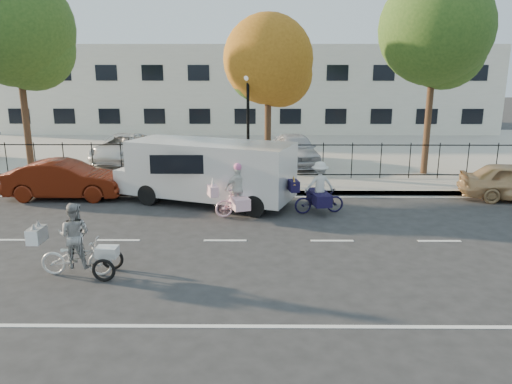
{
  "coord_description": "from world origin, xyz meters",
  "views": [
    {
      "loc": [
        0.96,
        -13.18,
        4.83
      ],
      "look_at": [
        0.86,
        1.2,
        1.1
      ],
      "focal_mm": 35.0,
      "sensor_mm": 36.0,
      "label": 1
    }
  ],
  "objects_px": {
    "bull_bike": "(319,193)",
    "zebra_trike": "(76,248)",
    "lot_car_b": "(123,148)",
    "white_van": "(208,170)",
    "unicorn_bike": "(237,197)",
    "red_sedan": "(65,180)",
    "lamppost": "(248,107)",
    "pedestrian": "(149,167)",
    "lot_car_d": "(295,149)"
  },
  "relations": [
    {
      "from": "lamppost",
      "to": "unicorn_bike",
      "type": "height_order",
      "value": "lamppost"
    },
    {
      "from": "bull_bike",
      "to": "lot_car_d",
      "type": "relative_size",
      "value": 0.44
    },
    {
      "from": "lamppost",
      "to": "lot_car_b",
      "type": "relative_size",
      "value": 0.93
    },
    {
      "from": "white_van",
      "to": "lot_car_d",
      "type": "xyz_separation_m",
      "value": [
        3.49,
        6.28,
        -0.33
      ]
    },
    {
      "from": "pedestrian",
      "to": "lot_car_d",
      "type": "relative_size",
      "value": 0.35
    },
    {
      "from": "bull_bike",
      "to": "lamppost",
      "type": "bearing_deg",
      "value": 20.37
    },
    {
      "from": "unicorn_bike",
      "to": "white_van",
      "type": "distance_m",
      "value": 1.93
    },
    {
      "from": "white_van",
      "to": "pedestrian",
      "type": "distance_m",
      "value": 3.2
    },
    {
      "from": "unicorn_bike",
      "to": "white_van",
      "type": "xyz_separation_m",
      "value": [
        -1.09,
        1.49,
        0.56
      ]
    },
    {
      "from": "unicorn_bike",
      "to": "bull_bike",
      "type": "xyz_separation_m",
      "value": [
        2.66,
        0.38,
        0.04
      ]
    },
    {
      "from": "lot_car_d",
      "to": "zebra_trike",
      "type": "bearing_deg",
      "value": -123.89
    },
    {
      "from": "white_van",
      "to": "bull_bike",
      "type": "bearing_deg",
      "value": 3.67
    },
    {
      "from": "bull_bike",
      "to": "red_sedan",
      "type": "bearing_deg",
      "value": 68.7
    },
    {
      "from": "lamppost",
      "to": "pedestrian",
      "type": "xyz_separation_m",
      "value": [
        -3.83,
        -1.01,
        -2.2
      ]
    },
    {
      "from": "bull_bike",
      "to": "zebra_trike",
      "type": "bearing_deg",
      "value": 119.12
    },
    {
      "from": "lot_car_b",
      "to": "lot_car_d",
      "type": "xyz_separation_m",
      "value": [
        8.37,
        -0.88,
        0.09
      ]
    },
    {
      "from": "zebra_trike",
      "to": "bull_bike",
      "type": "distance_m",
      "value": 7.99
    },
    {
      "from": "red_sedan",
      "to": "pedestrian",
      "type": "distance_m",
      "value": 3.09
    },
    {
      "from": "lamppost",
      "to": "red_sedan",
      "type": "height_order",
      "value": "lamppost"
    },
    {
      "from": "bull_bike",
      "to": "red_sedan",
      "type": "relative_size",
      "value": 0.45
    },
    {
      "from": "red_sedan",
      "to": "lot_car_b",
      "type": "distance_m",
      "value": 6.47
    },
    {
      "from": "zebra_trike",
      "to": "white_van",
      "type": "relative_size",
      "value": 0.31
    },
    {
      "from": "pedestrian",
      "to": "lot_car_b",
      "type": "distance_m",
      "value": 5.7
    },
    {
      "from": "red_sedan",
      "to": "pedestrian",
      "type": "height_order",
      "value": "pedestrian"
    },
    {
      "from": "unicorn_bike",
      "to": "red_sedan",
      "type": "xyz_separation_m",
      "value": [
        -6.37,
        2.19,
        0.05
      ]
    },
    {
      "from": "lot_car_b",
      "to": "lot_car_d",
      "type": "height_order",
      "value": "lot_car_d"
    },
    {
      "from": "zebra_trike",
      "to": "red_sedan",
      "type": "relative_size",
      "value": 0.48
    },
    {
      "from": "unicorn_bike",
      "to": "white_van",
      "type": "bearing_deg",
      "value": 17.79
    },
    {
      "from": "zebra_trike",
      "to": "red_sedan",
      "type": "xyz_separation_m",
      "value": [
        -2.83,
        6.85,
        0.02
      ]
    },
    {
      "from": "zebra_trike",
      "to": "red_sedan",
      "type": "height_order",
      "value": "zebra_trike"
    },
    {
      "from": "bull_bike",
      "to": "white_van",
      "type": "distance_m",
      "value": 3.95
    },
    {
      "from": "zebra_trike",
      "to": "white_van",
      "type": "xyz_separation_m",
      "value": [
        2.45,
        6.15,
        0.54
      ]
    },
    {
      "from": "lot_car_d",
      "to": "unicorn_bike",
      "type": "bearing_deg",
      "value": -115.5
    },
    {
      "from": "lot_car_b",
      "to": "pedestrian",
      "type": "bearing_deg",
      "value": -59.54
    },
    {
      "from": "unicorn_bike",
      "to": "lamppost",
      "type": "bearing_deg",
      "value": -21.65
    },
    {
      "from": "zebra_trike",
      "to": "bull_bike",
      "type": "relative_size",
      "value": 1.07
    },
    {
      "from": "unicorn_bike",
      "to": "red_sedan",
      "type": "bearing_deg",
      "value": 52.65
    },
    {
      "from": "white_van",
      "to": "lot_car_b",
      "type": "bearing_deg",
      "value": 144.44
    },
    {
      "from": "red_sedan",
      "to": "lot_car_d",
      "type": "bearing_deg",
      "value": -57.31
    },
    {
      "from": "lamppost",
      "to": "red_sedan",
      "type": "xyz_separation_m",
      "value": [
        -6.63,
        -2.3,
        -2.41
      ]
    },
    {
      "from": "unicorn_bike",
      "to": "lot_car_d",
      "type": "distance_m",
      "value": 8.14
    },
    {
      "from": "unicorn_bike",
      "to": "pedestrian",
      "type": "relative_size",
      "value": 1.17
    },
    {
      "from": "red_sedan",
      "to": "lamppost",
      "type": "bearing_deg",
      "value": -70.65
    },
    {
      "from": "pedestrian",
      "to": "lot_car_b",
      "type": "height_order",
      "value": "pedestrian"
    },
    {
      "from": "lamppost",
      "to": "bull_bike",
      "type": "height_order",
      "value": "lamppost"
    },
    {
      "from": "lamppost",
      "to": "zebra_trike",
      "type": "bearing_deg",
      "value": -112.54
    },
    {
      "from": "bull_bike",
      "to": "lot_car_b",
      "type": "height_order",
      "value": "bull_bike"
    },
    {
      "from": "pedestrian",
      "to": "zebra_trike",
      "type": "bearing_deg",
      "value": 63.68
    },
    {
      "from": "white_van",
      "to": "lot_car_d",
      "type": "relative_size",
      "value": 1.55
    },
    {
      "from": "lot_car_b",
      "to": "bull_bike",
      "type": "bearing_deg",
      "value": -38.2
    }
  ]
}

